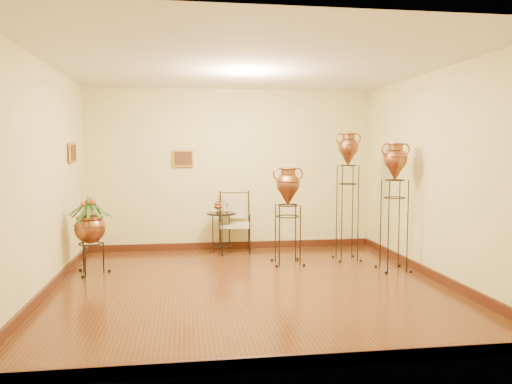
{
  "coord_description": "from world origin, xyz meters",
  "views": [
    {
      "loc": [
        -0.83,
        -6.22,
        1.72
      ],
      "look_at": [
        0.25,
        1.3,
        1.1
      ],
      "focal_mm": 35.0,
      "sensor_mm": 36.0,
      "label": 1
    }
  ],
  "objects": [
    {
      "name": "ground",
      "position": [
        0.0,
        0.0,
        0.0
      ],
      "size": [
        5.0,
        5.0,
        0.0
      ],
      "primitive_type": "plane",
      "color": "#5A2F15",
      "rests_on": "ground"
    },
    {
      "name": "armchair",
      "position": [
        0.0,
        2.15,
        0.51
      ],
      "size": [
        0.62,
        0.59,
        1.02
      ],
      "rotation": [
        0.0,
        0.0,
        -0.1
      ],
      "color": "black",
      "rests_on": "ground"
    },
    {
      "name": "planter_urn",
      "position": [
        -2.15,
        0.95,
        0.7
      ],
      "size": [
        0.69,
        0.69,
        1.25
      ],
      "rotation": [
        0.0,
        0.0,
        -0.03
      ],
      "color": "black",
      "rests_on": "ground"
    },
    {
      "name": "amphora_short",
      "position": [
        0.72,
        1.17,
        0.75
      ],
      "size": [
        0.53,
        0.53,
        1.51
      ],
      "rotation": [
        0.0,
        0.0,
        0.18
      ],
      "color": "black",
      "rests_on": "ground"
    },
    {
      "name": "amphora_tall",
      "position": [
        1.71,
        1.33,
        1.04
      ],
      "size": [
        0.42,
        0.42,
        2.03
      ],
      "rotation": [
        0.0,
        0.0,
        -0.06
      ],
      "color": "black",
      "rests_on": "ground"
    },
    {
      "name": "side_table",
      "position": [
        -0.23,
        2.09,
        0.36
      ],
      "size": [
        0.5,
        0.5,
        0.87
      ],
      "rotation": [
        0.0,
        0.0,
        0.06
      ],
      "color": "black",
      "rests_on": "ground"
    },
    {
      "name": "room_shell",
      "position": [
        -0.01,
        0.01,
        1.73
      ],
      "size": [
        5.02,
        5.02,
        2.81
      ],
      "color": "#EDE699",
      "rests_on": "ground"
    },
    {
      "name": "amphora_mid",
      "position": [
        2.15,
        0.54,
        0.94
      ],
      "size": [
        0.53,
        0.53,
        1.86
      ],
      "rotation": [
        0.0,
        0.0,
        -0.32
      ],
      "color": "black",
      "rests_on": "ground"
    }
  ]
}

